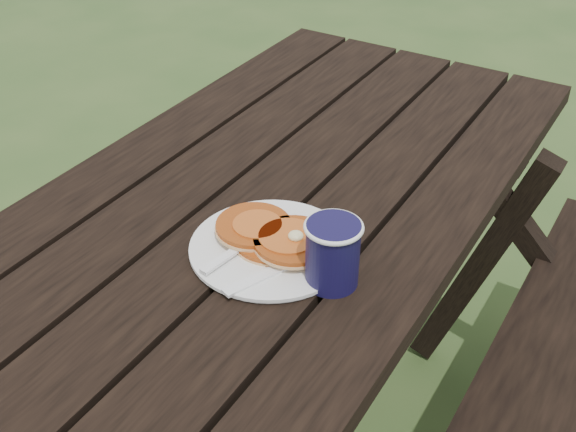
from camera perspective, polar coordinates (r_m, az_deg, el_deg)
The scene contains 6 objects.
picnic_table at distance 1.51m, azimuth -4.21°, elevation -12.77°, with size 1.36×1.80×0.75m.
plate at distance 1.20m, azimuth -1.34°, elevation -2.56°, with size 0.26×0.26×0.01m, color white.
pancake_stack at distance 1.19m, azimuth -1.08°, elevation -1.55°, with size 0.21×0.13×0.04m.
knife at distance 1.14m, azimuth -1.21°, elevation -4.36°, with size 0.02×0.18×0.01m, color white.
fork at distance 1.16m, azimuth -4.81°, elevation -3.14°, with size 0.03×0.16×0.01m, color white, non-canonical shape.
coffee_cup at distance 1.10m, azimuth 3.56°, elevation -2.73°, with size 0.09×0.09×0.11m.
Camera 1 is at (0.62, -0.81, 1.48)m, focal length 45.00 mm.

